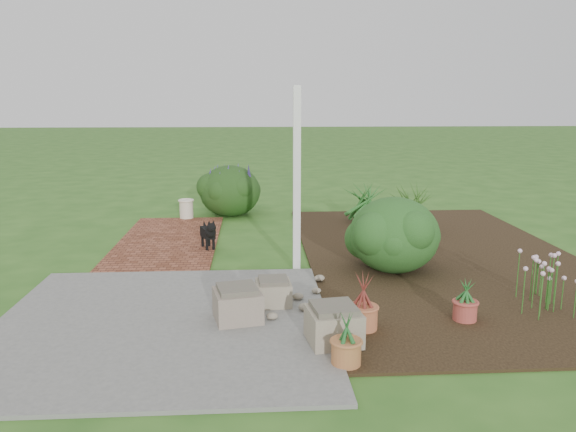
{
  "coord_description": "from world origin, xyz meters",
  "views": [
    {
      "loc": [
        -0.27,
        -7.36,
        2.33
      ],
      "look_at": [
        0.2,
        0.4,
        0.7
      ],
      "focal_mm": 35.0,
      "sensor_mm": 36.0,
      "label": 1
    }
  ],
  "objects": [
    {
      "name": "pink_flower_patch",
      "position": [
        3.01,
        -1.54,
        0.33
      ],
      "size": [
        1.17,
        1.17,
        0.59
      ],
      "primitive_type": null,
      "rotation": [
        0.0,
        0.0,
        -0.33
      ],
      "color": "#113D0F",
      "rests_on": "garden_bed"
    },
    {
      "name": "purple_flowering_bush",
      "position": [
        -0.77,
        3.92,
        0.52
      ],
      "size": [
        1.41,
        1.41,
        1.04
      ],
      "primitive_type": "ellipsoid",
      "rotation": [
        0.0,
        0.0,
        0.16
      ],
      "color": "black",
      "rests_on": "ground"
    },
    {
      "name": "ground",
      "position": [
        0.0,
        0.0,
        0.0
      ],
      "size": [
        80.0,
        80.0,
        0.0
      ],
      "primitive_type": "plane",
      "color": "#2E5E1D",
      "rests_on": "ground"
    },
    {
      "name": "cream_ceramic_urn",
      "position": [
        -1.6,
        3.48,
        0.22
      ],
      "size": [
        0.29,
        0.29,
        0.36
      ],
      "primitive_type": "cylinder",
      "rotation": [
        0.0,
        0.0,
        0.08
      ],
      "color": "beige",
      "rests_on": "brick_path"
    },
    {
      "name": "stone_trough_far",
      "position": [
        -0.07,
        -1.31,
        0.17
      ],
      "size": [
        0.41,
        0.41,
        0.26
      ],
      "primitive_type": "cube",
      "rotation": [
        0.0,
        0.0,
        0.06
      ],
      "color": "gray",
      "rests_on": "concrete_patio"
    },
    {
      "name": "agapanthus_clump_back",
      "position": [
        2.5,
        2.15,
        0.52
      ],
      "size": [
        1.33,
        1.33,
        0.98
      ],
      "primitive_type": null,
      "rotation": [
        0.0,
        0.0,
        -0.26
      ],
      "color": "#0D360F",
      "rests_on": "garden_bed"
    },
    {
      "name": "concrete_patio",
      "position": [
        -1.25,
        -1.75,
        0.02
      ],
      "size": [
        3.5,
        3.5,
        0.04
      ],
      "primitive_type": "cube",
      "color": "slate",
      "rests_on": "ground"
    },
    {
      "name": "black_dog",
      "position": [
        -0.99,
        1.14,
        0.3
      ],
      "size": [
        0.28,
        0.49,
        0.44
      ],
      "rotation": [
        0.0,
        0.0,
        0.36
      ],
      "color": "black",
      "rests_on": "brick_path"
    },
    {
      "name": "veranda_post",
      "position": [
        0.3,
        0.1,
        1.25
      ],
      "size": [
        0.1,
        0.1,
        2.5
      ],
      "primitive_type": "cube",
      "color": "white",
      "rests_on": "ground"
    },
    {
      "name": "evergreen_shrub",
      "position": [
        1.62,
        -0.06,
        0.55
      ],
      "size": [
        1.22,
        1.22,
        1.03
      ],
      "primitive_type": "ellipsoid",
      "rotation": [
        0.0,
        0.0,
        0.0
      ],
      "color": "#163C12",
      "rests_on": "garden_bed"
    },
    {
      "name": "terracotta_pot_small_right",
      "position": [
        0.52,
        -2.81,
        0.14
      ],
      "size": [
        0.28,
        0.28,
        0.22
      ],
      "primitive_type": "cylinder",
      "rotation": [
        0.0,
        0.0,
        0.07
      ],
      "color": "#A96739",
      "rests_on": "garden_bed"
    },
    {
      "name": "agapanthus_clump_front",
      "position": [
        1.84,
        2.99,
        0.49
      ],
      "size": [
        1.27,
        1.27,
        0.92
      ],
      "primitive_type": null,
      "rotation": [
        0.0,
        0.0,
        0.27
      ],
      "color": "#114318",
      "rests_on": "garden_bed"
    },
    {
      "name": "garden_bed",
      "position": [
        2.5,
        0.5,
        0.01
      ],
      "size": [
        4.0,
        7.0,
        0.03
      ],
      "primitive_type": "cube",
      "color": "black",
      "rests_on": "ground"
    },
    {
      "name": "brick_path",
      "position": [
        -1.7,
        1.75,
        0.02
      ],
      "size": [
        1.6,
        3.5,
        0.04
      ],
      "primitive_type": "cube",
      "color": "brown",
      "rests_on": "ground"
    },
    {
      "name": "stone_trough_near",
      "position": [
        -0.46,
        -1.75,
        0.2
      ],
      "size": [
        0.56,
        0.56,
        0.31
      ],
      "primitive_type": "cube",
      "rotation": [
        0.0,
        0.0,
        0.21
      ],
      "color": "#746A59",
      "rests_on": "concrete_patio"
    },
    {
      "name": "stone_trough_mid",
      "position": [
        0.47,
        -2.36,
        0.2
      ],
      "size": [
        0.54,
        0.54,
        0.32
      ],
      "primitive_type": "cube",
      "rotation": [
        0.0,
        0.0,
        0.14
      ],
      "color": "#7E6E5E",
      "rests_on": "concrete_patio"
    },
    {
      "name": "terracotta_pot_bronze",
      "position": [
        0.82,
        -2.04,
        0.15
      ],
      "size": [
        0.39,
        0.39,
        0.24
      ],
      "primitive_type": "cylinder",
      "rotation": [
        0.0,
        0.0,
        -0.4
      ],
      "color": "#B2623C",
      "rests_on": "garden_bed"
    },
    {
      "name": "terracotta_pot_small_left",
      "position": [
        1.94,
        -1.88,
        0.13
      ],
      "size": [
        0.28,
        0.28,
        0.21
      ],
      "primitive_type": "cylinder",
      "rotation": [
        0.0,
        0.0,
        0.13
      ],
      "color": "#A84338",
      "rests_on": "garden_bed"
    }
  ]
}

